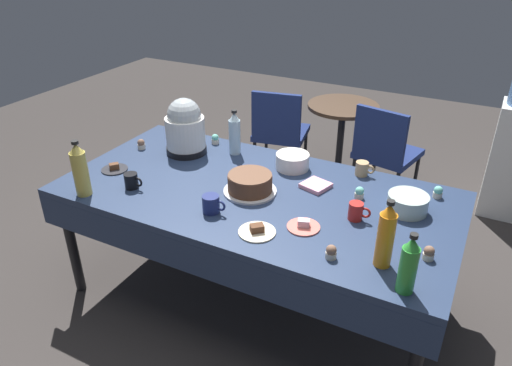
# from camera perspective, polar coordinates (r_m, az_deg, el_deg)

# --- Properties ---
(ground) EXTENTS (9.00, 9.00, 0.00)m
(ground) POSITION_cam_1_polar(r_m,az_deg,el_deg) (3.11, 0.00, -13.05)
(ground) COLOR #383330
(potluck_table) EXTENTS (2.20, 1.10, 0.75)m
(potluck_table) POSITION_cam_1_polar(r_m,az_deg,el_deg) (2.71, 0.00, -2.08)
(potluck_table) COLOR navy
(potluck_table) RESTS_ON ground
(frosted_layer_cake) EXTENTS (0.30, 0.30, 0.11)m
(frosted_layer_cake) POSITION_cam_1_polar(r_m,az_deg,el_deg) (2.64, -0.72, -0.07)
(frosted_layer_cake) COLOR silver
(frosted_layer_cake) RESTS_ON potluck_table
(slow_cooker) EXTENTS (0.26, 0.26, 0.36)m
(slow_cooker) POSITION_cam_1_polar(r_m,az_deg,el_deg) (3.10, -8.45, 6.54)
(slow_cooker) COLOR black
(slow_cooker) RESTS_ON potluck_table
(glass_salad_bowl) EXTENTS (0.21, 0.21, 0.09)m
(glass_salad_bowl) POSITION_cam_1_polar(r_m,az_deg,el_deg) (2.59, 17.58, -2.31)
(glass_salad_bowl) COLOR #B2C6BC
(glass_salad_bowl) RESTS_ON potluck_table
(ceramic_snack_bowl) EXTENTS (0.20, 0.20, 0.09)m
(ceramic_snack_bowl) POSITION_cam_1_polar(r_m,az_deg,el_deg) (2.91, 4.36, 2.61)
(ceramic_snack_bowl) COLOR silver
(ceramic_snack_bowl) RESTS_ON potluck_table
(dessert_plate_cream) EXTENTS (0.18, 0.18, 0.04)m
(dessert_plate_cream) POSITION_cam_1_polar(r_m,az_deg,el_deg) (2.32, 0.12, -5.71)
(dessert_plate_cream) COLOR beige
(dessert_plate_cream) RESTS_ON potluck_table
(dessert_plate_coral) EXTENTS (0.16, 0.16, 0.05)m
(dessert_plate_coral) POSITION_cam_1_polar(r_m,az_deg,el_deg) (2.37, 5.67, -5.08)
(dessert_plate_coral) COLOR #E07266
(dessert_plate_coral) RESTS_ON potluck_table
(dessert_plate_charcoal) EXTENTS (0.16, 0.16, 0.04)m
(dessert_plate_charcoal) POSITION_cam_1_polar(r_m,az_deg,el_deg) (3.02, -16.47, 1.66)
(dessert_plate_charcoal) COLOR #2D2D33
(dessert_plate_charcoal) RESTS_ON potluck_table
(cupcake_rose) EXTENTS (0.05, 0.05, 0.07)m
(cupcake_rose) POSITION_cam_1_polar(r_m,az_deg,el_deg) (2.27, 19.86, -7.85)
(cupcake_rose) COLOR beige
(cupcake_rose) RESTS_ON potluck_table
(cupcake_mint) EXTENTS (0.05, 0.05, 0.07)m
(cupcake_mint) POSITION_cam_1_polar(r_m,az_deg,el_deg) (2.78, 20.83, -1.02)
(cupcake_mint) COLOR beige
(cupcake_mint) RESTS_ON potluck_table
(cupcake_lemon) EXTENTS (0.05, 0.05, 0.07)m
(cupcake_lemon) POSITION_cam_1_polar(r_m,az_deg,el_deg) (3.26, -4.88, 5.22)
(cupcake_lemon) COLOR beige
(cupcake_lemon) RESTS_ON potluck_table
(cupcake_berry) EXTENTS (0.05, 0.05, 0.07)m
(cupcake_berry) POSITION_cam_1_polar(r_m,az_deg,el_deg) (3.26, -13.49, 4.51)
(cupcake_berry) COLOR beige
(cupcake_berry) RESTS_ON potluck_table
(cupcake_vanilla) EXTENTS (0.05, 0.05, 0.07)m
(cupcake_vanilla) POSITION_cam_1_polar(r_m,az_deg,el_deg) (2.65, 12.20, -1.15)
(cupcake_vanilla) COLOR beige
(cupcake_vanilla) RESTS_ON potluck_table
(cupcake_cocoa) EXTENTS (0.05, 0.05, 0.07)m
(cupcake_cocoa) POSITION_cam_1_polar(r_m,az_deg,el_deg) (2.17, 8.93, -8.12)
(cupcake_cocoa) COLOR beige
(cupcake_cocoa) RESTS_ON potluck_table
(soda_bottle_orange_juice) EXTENTS (0.08, 0.08, 0.32)m
(soda_bottle_orange_juice) POSITION_cam_1_polar(r_m,az_deg,el_deg) (2.11, 15.18, -6.08)
(soda_bottle_orange_juice) COLOR orange
(soda_bottle_orange_juice) RESTS_ON potluck_table
(soda_bottle_lime_soda) EXTENTS (0.07, 0.07, 0.28)m
(soda_bottle_lime_soda) POSITION_cam_1_polar(r_m,az_deg,el_deg) (2.01, 17.69, -9.30)
(soda_bottle_lime_soda) COLOR green
(soda_bottle_lime_soda) RESTS_ON potluck_table
(soda_bottle_ginger_ale) EXTENTS (0.08, 0.08, 0.32)m
(soda_bottle_ginger_ale) POSITION_cam_1_polar(r_m,az_deg,el_deg) (2.74, -20.19, 1.47)
(soda_bottle_ginger_ale) COLOR gold
(soda_bottle_ginger_ale) RESTS_ON potluck_table
(soda_bottle_water) EXTENTS (0.07, 0.07, 0.29)m
(soda_bottle_water) POSITION_cam_1_polar(r_m,az_deg,el_deg) (3.07, -2.56, 5.89)
(soda_bottle_water) COLOR silver
(soda_bottle_water) RESTS_ON potluck_table
(coffee_mug_tan) EXTENTS (0.11, 0.08, 0.08)m
(coffee_mug_tan) POSITION_cam_1_polar(r_m,az_deg,el_deg) (2.89, 12.53, 1.68)
(coffee_mug_tan) COLOR tan
(coffee_mug_tan) RESTS_ON potluck_table
(coffee_mug_navy) EXTENTS (0.13, 0.09, 0.09)m
(coffee_mug_navy) POSITION_cam_1_polar(r_m,az_deg,el_deg) (2.47, -5.32, -2.50)
(coffee_mug_navy) COLOR navy
(coffee_mug_navy) RESTS_ON potluck_table
(coffee_mug_black) EXTENTS (0.12, 0.08, 0.09)m
(coffee_mug_black) POSITION_cam_1_polar(r_m,az_deg,el_deg) (2.77, -14.56, 0.25)
(coffee_mug_black) COLOR black
(coffee_mug_black) RESTS_ON potluck_table
(coffee_mug_red) EXTENTS (0.11, 0.07, 0.09)m
(coffee_mug_red) POSITION_cam_1_polar(r_m,az_deg,el_deg) (2.45, 11.84, -3.31)
(coffee_mug_red) COLOR #B2231E
(coffee_mug_red) RESTS_ON potluck_table
(paper_napkin_stack) EXTENTS (0.17, 0.17, 0.02)m
(paper_napkin_stack) POSITION_cam_1_polar(r_m,az_deg,el_deg) (2.73, 7.12, -0.28)
(paper_napkin_stack) COLOR pink
(paper_napkin_stack) RESTS_ON potluck_table
(maroon_chair_left) EXTENTS (0.51, 0.51, 0.85)m
(maroon_chair_left) POSITION_cam_1_polar(r_m,az_deg,el_deg) (4.20, 2.79, 6.46)
(maroon_chair_left) COLOR navy
(maroon_chair_left) RESTS_ON ground
(maroon_chair_right) EXTENTS (0.52, 0.52, 0.85)m
(maroon_chair_right) POSITION_cam_1_polar(r_m,az_deg,el_deg) (3.94, 15.05, 3.93)
(maroon_chair_right) COLOR navy
(maroon_chair_right) RESTS_ON ground
(round_cafe_table) EXTENTS (0.60, 0.60, 0.72)m
(round_cafe_table) POSITION_cam_1_polar(r_m,az_deg,el_deg) (4.23, 10.10, 6.32)
(round_cafe_table) COLOR #473323
(round_cafe_table) RESTS_ON ground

